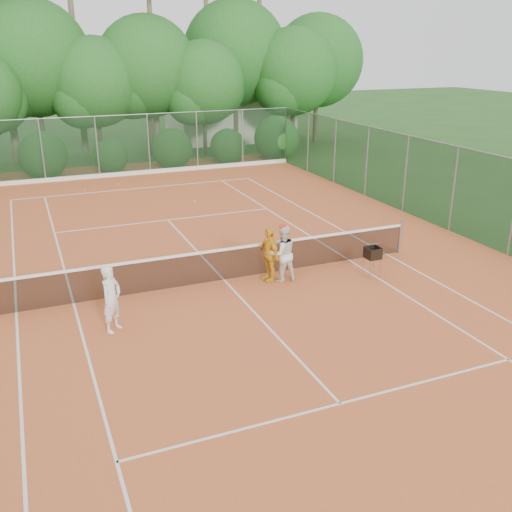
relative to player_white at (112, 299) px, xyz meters
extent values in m
plane|color=#234C1B|center=(3.38, 1.83, -0.82)|extent=(120.00, 120.00, 0.00)
cube|color=#D06230|center=(3.38, 1.83, -0.81)|extent=(18.00, 36.00, 0.02)
cube|color=beige|center=(12.38, 25.83, 0.68)|extent=(8.00, 5.00, 3.00)
cylinder|color=gray|center=(9.31, 1.83, -0.25)|extent=(0.10, 0.10, 1.10)
cube|color=black|center=(3.38, 1.83, -0.34)|extent=(11.87, 0.03, 0.86)
cube|color=white|center=(3.38, 1.83, 0.12)|extent=(11.87, 0.04, 0.07)
imported|color=white|center=(0.00, 0.00, 0.00)|extent=(0.68, 0.69, 1.60)
imported|color=white|center=(4.89, 1.20, 0.01)|extent=(0.79, 0.62, 1.62)
ellipsoid|color=red|center=(4.89, 1.20, 0.78)|extent=(0.22, 0.22, 0.14)
imported|color=gold|center=(4.56, 1.38, -0.02)|extent=(0.48, 0.95, 1.55)
cylinder|color=gray|center=(7.21, 0.30, -0.52)|extent=(0.02, 0.02, 0.56)
cylinder|color=gray|center=(7.56, 0.65, -0.52)|extent=(0.02, 0.02, 0.56)
cube|color=black|center=(7.38, 0.47, -0.08)|extent=(0.39, 0.39, 0.33)
sphere|color=gold|center=(1.04, 14.21, -0.77)|extent=(0.07, 0.07, 0.07)
sphere|color=#D0D631|center=(2.66, 14.75, -0.77)|extent=(0.07, 0.07, 0.07)
sphere|color=#DAEC36|center=(5.11, 10.41, -0.77)|extent=(0.07, 0.07, 0.07)
cube|color=white|center=(3.38, 13.71, -0.80)|extent=(11.03, 0.06, 0.01)
cube|color=white|center=(-2.11, 1.83, -0.80)|extent=(0.06, 23.77, 0.01)
cube|color=white|center=(8.86, 1.83, -0.80)|extent=(0.06, 23.77, 0.01)
cube|color=white|center=(-0.73, 1.83, -0.80)|extent=(0.06, 23.77, 0.01)
cube|color=white|center=(7.49, 1.83, -0.80)|extent=(0.06, 23.77, 0.01)
cube|color=white|center=(3.38, 8.23, -0.80)|extent=(8.23, 0.06, 0.01)
cube|color=white|center=(3.38, -4.57, -0.80)|extent=(8.23, 0.06, 0.01)
cube|color=white|center=(3.38, 1.83, -0.80)|extent=(0.06, 12.80, 0.01)
cube|color=#19381E|center=(3.38, 16.83, 0.70)|extent=(18.00, 0.02, 3.00)
cylinder|color=gray|center=(12.38, 16.83, 0.70)|extent=(0.07, 0.07, 3.00)
cylinder|color=gray|center=(12.38, 16.83, 0.70)|extent=(0.07, 0.07, 3.00)
cylinder|color=brown|center=(-0.12, 22.83, 1.43)|extent=(0.31, 0.31, 4.50)
sphere|color=#21591D|center=(-0.12, 22.83, 4.76)|extent=(6.30, 6.30, 6.30)
cylinder|color=brown|center=(2.88, 21.33, 0.93)|extent=(0.24, 0.24, 3.50)
sphere|color=#21591D|center=(2.88, 21.33, 3.52)|extent=(4.90, 4.90, 4.90)
cylinder|color=brown|center=(5.88, 21.83, 1.23)|extent=(0.28, 0.28, 4.10)
sphere|color=#21591D|center=(5.88, 21.83, 4.26)|extent=(5.74, 5.74, 5.74)
cylinder|color=brown|center=(8.88, 20.63, 0.88)|extent=(0.23, 0.23, 3.40)
sphere|color=#21591D|center=(8.88, 20.63, 3.39)|extent=(4.76, 4.76, 4.76)
cylinder|color=brown|center=(11.88, 23.33, 1.50)|extent=(0.32, 0.32, 4.65)
sphere|color=#21591D|center=(11.88, 23.33, 4.94)|extent=(6.51, 6.51, 6.51)
cylinder|color=brown|center=(14.88, 21.03, 1.08)|extent=(0.26, 0.26, 3.80)
sphere|color=#21591D|center=(14.88, 21.03, 3.89)|extent=(5.32, 5.32, 5.32)
cylinder|color=brown|center=(17.38, 22.63, 1.30)|extent=(0.29, 0.29, 4.25)
sphere|color=#21591D|center=(17.38, 22.63, 4.45)|extent=(5.95, 5.95, 5.95)
cone|color=brown|center=(-1.62, 22.83, 4.68)|extent=(0.44, 0.44, 11.00)
cone|color=brown|center=(2.38, 24.83, 6.68)|extent=(0.44, 0.44, 15.00)
cone|color=brown|center=(6.38, 22.33, 4.18)|extent=(0.44, 0.44, 10.00)
cone|color=brown|center=(10.38, 24.33, 5.18)|extent=(0.44, 0.44, 12.00)
cone|color=brown|center=(14.38, 25.33, 6.18)|extent=(0.44, 0.44, 14.00)
camera|label=1|loc=(-1.51, -12.25, 5.47)|focal=40.00mm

